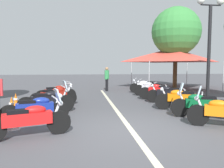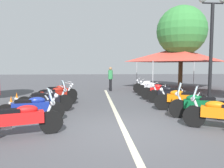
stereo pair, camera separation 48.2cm
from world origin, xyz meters
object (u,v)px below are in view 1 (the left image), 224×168
Objects in this scene: motorcycle_left_row_4 at (57,93)px; street_lamp_twin_globe at (210,32)px; motorcycle_right_row_0 at (224,112)px; bystander_2 at (107,77)px; motorcycle_right_row_1 at (200,104)px; motorcycle_left_row_1 at (36,109)px; motorcycle_right_row_6 at (146,86)px; motorcycle_right_row_4 at (158,91)px; roadside_tree_1 at (176,32)px; traffic_cone_0 at (12,105)px; motorcycle_left_row_3 at (54,96)px; traffic_cone_2 at (16,100)px; motorcycle_right_row_2 at (181,99)px; event_tent at (172,55)px; motorcycle_right_row_5 at (151,88)px; motorcycle_right_row_3 at (169,94)px; motorcycle_left_row_0 at (29,119)px; motorcycle_left_row_2 at (47,101)px.

motorcycle_left_row_4 is 7.63m from street_lamp_twin_globe.
bystander_2 is at bearing -45.53° from motorcycle_right_row_0.
motorcycle_left_row_1 is at bearing 18.21° from motorcycle_right_row_1.
motorcycle_right_row_6 is at bearing -59.94° from motorcycle_right_row_0.
motorcycle_left_row_4 is 5.26m from motorcycle_right_row_4.
roadside_tree_1 reaches higher than motorcycle_right_row_0.
motorcycle_right_row_4 is 7.03m from traffic_cone_0.
motorcycle_right_row_0 is at bearing 108.37° from motorcycle_right_row_4.
motorcycle_left_row_3 is 6.66m from motorcycle_right_row_6.
street_lamp_twin_globe is 7.64× the size of traffic_cone_0.
motorcycle_right_row_4 is at bearing -81.06° from traffic_cone_2.
motorcycle_right_row_2 reaches higher than traffic_cone_0.
motorcycle_left_row_1 reaches higher than motorcycle_left_row_4.
bystander_2 is at bearing -33.97° from traffic_cone_0.
motorcycle_right_row_2 is (2.59, 0.07, -0.00)m from motorcycle_right_row_0.
traffic_cone_0 is at bearing 128.99° from event_tent.
motorcycle_left_row_3 is 5.32m from motorcycle_right_row_4.
street_lamp_twin_globe is (-3.52, -1.43, 2.77)m from motorcycle_right_row_5.
motorcycle_right_row_5 reaches higher than motorcycle_right_row_3.
traffic_cone_2 is at bearing -142.63° from bystander_2.
bystander_2 reaches higher than motorcycle_right_row_1.
motorcycle_right_row_0 reaches higher than motorcycle_left_row_0.
motorcycle_left_row_0 is at bearing 45.49° from motorcycle_right_row_2.
motorcycle_right_row_1 is at bearing 118.35° from motorcycle_right_row_3.
street_lamp_twin_globe is (-0.92, -1.38, 2.77)m from motorcycle_right_row_3.
roadside_tree_1 is at bearing -58.24° from traffic_cone_2.
motorcycle_left_row_1 is at bearing 54.09° from motorcycle_right_row_4.
bystander_2 is (6.97, 2.26, 0.54)m from motorcycle_right_row_2.
motorcycle_right_row_2 is (-1.52, -5.18, 0.00)m from motorcycle_left_row_3.
motorcycle_left_row_1 is 3.24m from traffic_cone_2.
motorcycle_right_row_1 reaches higher than traffic_cone_2.
motorcycle_left_row_2 reaches higher than motorcycle_right_row_3.
motorcycle_right_row_3 is (4.09, -0.04, -0.01)m from motorcycle_right_row_0.
motorcycle_right_row_6 is 3.41× the size of traffic_cone_0.
motorcycle_right_row_0 is (-2.71, -5.33, -0.01)m from motorcycle_left_row_2.
motorcycle_left_row_3 is at bearing -54.05° from traffic_cone_0.
event_tent reaches higher than motorcycle_left_row_3.
motorcycle_left_row_0 is 5.50m from motorcycle_right_row_1.
motorcycle_right_row_2 is (2.71, -5.24, 0.00)m from motorcycle_left_row_0.
motorcycle_left_row_1 is at bearing 55.93° from motorcycle_right_row_3.
roadside_tree_1 is at bearing -107.12° from motorcycle_right_row_5.
motorcycle_left_row_0 is 14.02m from event_tent.
motorcycle_left_row_2 reaches higher than motorcycle_left_row_3.
roadside_tree_1 reaches higher than bystander_2.
motorcycle_right_row_5 is at bearing -72.74° from motorcycle_right_row_2.
motorcycle_left_row_4 is 6.76m from motorcycle_right_row_1.
motorcycle_right_row_1 is at bearing 162.64° from event_tent.
motorcycle_left_row_4 is at bearing -30.35° from traffic_cone_0.
motorcycle_left_row_1 is 0.98× the size of motorcycle_right_row_6.
motorcycle_right_row_4 reaches higher than motorcycle_left_row_3.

